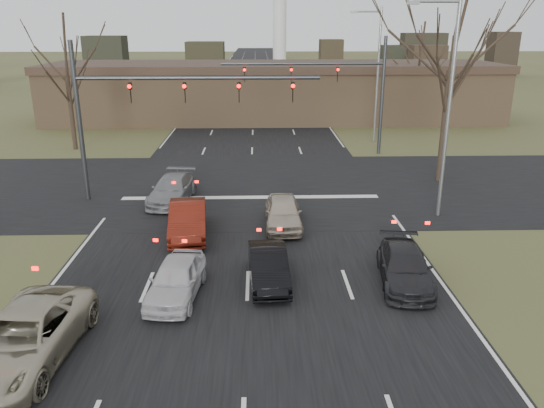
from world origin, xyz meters
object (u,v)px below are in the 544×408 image
Objects in this scene: car_red_ahead at (188,220)px; car_silver_ahead at (283,212)px; mast_arm_far at (342,82)px; car_charcoal_sedan at (405,267)px; building at (274,91)px; mast_arm_near at (144,101)px; car_silver_suv at (23,338)px; streetlight_right_far at (376,68)px; car_white_sedan at (176,279)px; car_black_hatch at (268,266)px; streetlight_right_near at (446,98)px; car_grey_ahead at (172,189)px.

car_red_ahead reaches higher than car_silver_ahead.
mast_arm_far is 2.66× the size of car_charcoal_sedan.
building is 30.60m from car_red_ahead.
mast_arm_near is 14.87m from car_silver_suv.
car_red_ahead is at bearing -121.93° from streetlight_right_far.
car_white_sedan is 7.53m from car_silver_ahead.
mast_arm_near is at bearing 111.26° from car_red_ahead.
car_silver_ahead is at bearing -108.17° from mast_arm_far.
building is at bearing 84.66° from car_black_hatch.
car_white_sedan is at bearing -145.49° from streetlight_right_near.
car_white_sedan is (-4.36, -35.68, -2.02)m from building.
mast_arm_near reaches higher than building.
building is 3.50× the size of mast_arm_near.
mast_arm_near is 2.32× the size of car_silver_suv.
streetlight_right_far is at bearing 66.88° from car_silver_ahead.
mast_arm_far is 20.93m from car_black_hatch.
car_silver_suv reaches higher than car_white_sedan.
car_silver_ahead is at bearing -32.04° from mast_arm_near.
car_charcoal_sedan is (4.78, -0.17, -0.01)m from car_black_hatch.
mast_arm_far reaches higher than car_red_ahead.
streetlight_right_far is at bearing 52.74° from car_red_ahead.
car_grey_ahead is at bearing 113.99° from car_black_hatch.
car_black_hatch is at bearing 23.06° from car_white_sedan.
building is at bearing 75.94° from car_red_ahead.
car_black_hatch is (-5.45, -19.72, -4.41)m from mast_arm_far.
car_black_hatch is 0.93× the size of car_silver_ahead.
car_charcoal_sedan is at bearing 25.44° from car_silver_suv.
car_silver_ahead is at bearing 132.28° from car_charcoal_sedan.
mast_arm_near is at bearing 118.28° from car_black_hatch.
car_grey_ahead is (-13.34, -14.50, -4.93)m from streetlight_right_far.
streetlight_right_far is at bearing -56.35° from building.
mast_arm_near is 3.04× the size of car_silver_ahead.
car_grey_ahead is (-10.20, -10.50, -4.36)m from mast_arm_far.
mast_arm_near reaches higher than car_white_sedan.
car_grey_ahead is (-12.84, 2.50, -4.93)m from streetlight_right_near.
mast_arm_far is at bearing 73.35° from car_white_sedan.
car_black_hatch is 4.79m from car_charcoal_sedan.
car_silver_ahead is at bearing -113.19° from streetlight_right_far.
car_silver_suv is (-15.24, -28.21, -4.86)m from streetlight_right_far.
car_black_hatch is at bearing -105.44° from mast_arm_far.
car_grey_ahead is at bearing 105.02° from car_white_sedan.
building is 9.67× the size of car_red_ahead.
streetlight_right_near reaches higher than mast_arm_far.
car_silver_suv is 9.60m from car_red_ahead.
car_red_ahead reaches higher than car_black_hatch.
car_grey_ahead is at bearing -103.27° from building.
car_grey_ahead is at bearing 168.98° from streetlight_right_near.
car_silver_suv is 1.25× the size of car_charcoal_sedan.
streetlight_right_near is at bearing -76.31° from building.
streetlight_right_far is 27.75m from car_white_sedan.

